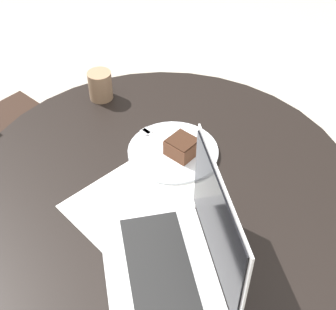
# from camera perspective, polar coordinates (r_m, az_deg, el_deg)

# --- Properties ---
(dining_table) EXTENTS (1.02, 1.02, 0.75)m
(dining_table) POSITION_cam_1_polar(r_m,az_deg,el_deg) (1.34, -0.60, -8.03)
(dining_table) COLOR black
(dining_table) RESTS_ON ground_plane
(paper_document) EXTENTS (0.40, 0.36, 0.00)m
(paper_document) POSITION_cam_1_polar(r_m,az_deg,el_deg) (1.17, -3.58, -5.24)
(paper_document) COLOR white
(paper_document) RESTS_ON dining_table
(plate) EXTENTS (0.25, 0.25, 0.01)m
(plate) POSITION_cam_1_polar(r_m,az_deg,el_deg) (1.28, 0.62, 0.43)
(plate) COLOR silver
(plate) RESTS_ON dining_table
(cake_slice) EXTENTS (0.09, 0.09, 0.05)m
(cake_slice) POSITION_cam_1_polar(r_m,az_deg,el_deg) (1.25, 1.72, 1.00)
(cake_slice) COLOR brown
(cake_slice) RESTS_ON plate
(fork) EXTENTS (0.09, 0.17, 0.00)m
(fork) POSITION_cam_1_polar(r_m,az_deg,el_deg) (1.30, -1.07, 1.82)
(fork) COLOR silver
(fork) RESTS_ON plate
(coffee_glass) EXTENTS (0.07, 0.07, 0.09)m
(coffee_glass) POSITION_cam_1_polar(r_m,az_deg,el_deg) (1.48, -8.25, 8.39)
(coffee_glass) COLOR #997556
(coffee_glass) RESTS_ON dining_table
(laptop) EXTENTS (0.42, 0.39, 0.25)m
(laptop) POSITION_cam_1_polar(r_m,az_deg,el_deg) (1.01, 0.86, -12.22)
(laptop) COLOR silver
(laptop) RESTS_ON dining_table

